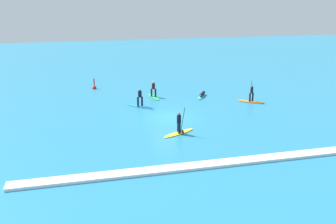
{
  "coord_description": "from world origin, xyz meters",
  "views": [
    {
      "loc": [
        -7.18,
        -29.67,
        10.18
      ],
      "look_at": [
        0.0,
        0.0,
        0.5
      ],
      "focal_mm": 39.21,
      "sensor_mm": 36.0,
      "label": 1
    }
  ],
  "objects_px": {
    "surfer_on_teal_board": "(202,95)",
    "surfer_on_green_board": "(154,93)",
    "marker_buoy": "(94,87)",
    "surfer_on_yellow_board": "(179,128)",
    "surfer_on_orange_board": "(251,98)",
    "surfer_on_blue_board": "(140,102)"
  },
  "relations": [
    {
      "from": "surfer_on_teal_board",
      "to": "surfer_on_green_board",
      "type": "bearing_deg",
      "value": -68.07
    },
    {
      "from": "surfer_on_teal_board",
      "to": "marker_buoy",
      "type": "xyz_separation_m",
      "value": [
        -10.95,
        6.11,
        0.05
      ]
    },
    {
      "from": "surfer_on_green_board",
      "to": "marker_buoy",
      "type": "distance_m",
      "value": 7.84
    },
    {
      "from": "surfer_on_yellow_board",
      "to": "surfer_on_orange_board",
      "type": "bearing_deg",
      "value": 8.16
    },
    {
      "from": "surfer_on_teal_board",
      "to": "surfer_on_blue_board",
      "type": "height_order",
      "value": "surfer_on_blue_board"
    },
    {
      "from": "surfer_on_yellow_board",
      "to": "surfer_on_blue_board",
      "type": "bearing_deg",
      "value": 74.66
    },
    {
      "from": "surfer_on_teal_board",
      "to": "marker_buoy",
      "type": "bearing_deg",
      "value": -86.72
    },
    {
      "from": "surfer_on_orange_board",
      "to": "marker_buoy",
      "type": "xyz_separation_m",
      "value": [
        -15.04,
        9.32,
        -0.18
      ]
    },
    {
      "from": "surfer_on_orange_board",
      "to": "surfer_on_yellow_board",
      "type": "height_order",
      "value": "surfer_on_yellow_board"
    },
    {
      "from": "surfer_on_yellow_board",
      "to": "surfer_on_green_board",
      "type": "height_order",
      "value": "surfer_on_yellow_board"
    },
    {
      "from": "surfer_on_blue_board",
      "to": "surfer_on_green_board",
      "type": "distance_m",
      "value": 3.72
    },
    {
      "from": "surfer_on_green_board",
      "to": "marker_buoy",
      "type": "height_order",
      "value": "surfer_on_green_board"
    },
    {
      "from": "surfer_on_yellow_board",
      "to": "marker_buoy",
      "type": "height_order",
      "value": "surfer_on_yellow_board"
    },
    {
      "from": "surfer_on_teal_board",
      "to": "surfer_on_blue_board",
      "type": "relative_size",
      "value": 1.0
    },
    {
      "from": "surfer_on_orange_board",
      "to": "surfer_on_blue_board",
      "type": "bearing_deg",
      "value": 35.07
    },
    {
      "from": "surfer_on_teal_board",
      "to": "marker_buoy",
      "type": "distance_m",
      "value": 12.54
    },
    {
      "from": "surfer_on_orange_board",
      "to": "surfer_on_green_board",
      "type": "height_order",
      "value": "surfer_on_orange_board"
    },
    {
      "from": "surfer_on_blue_board",
      "to": "surfer_on_yellow_board",
      "type": "height_order",
      "value": "surfer_on_yellow_board"
    },
    {
      "from": "surfer_on_yellow_board",
      "to": "marker_buoy",
      "type": "bearing_deg",
      "value": 81.45
    },
    {
      "from": "surfer_on_teal_board",
      "to": "surfer_on_green_board",
      "type": "relative_size",
      "value": 0.88
    },
    {
      "from": "surfer_on_teal_board",
      "to": "surfer_on_yellow_board",
      "type": "relative_size",
      "value": 0.91
    },
    {
      "from": "surfer_on_teal_board",
      "to": "surfer_on_orange_board",
      "type": "distance_m",
      "value": 5.2
    }
  ]
}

